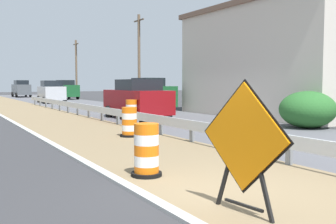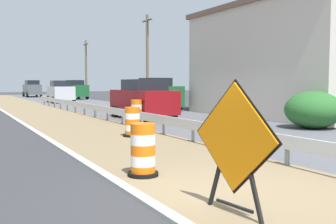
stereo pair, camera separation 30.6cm
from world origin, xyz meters
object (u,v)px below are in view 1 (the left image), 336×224
object	(u,v)px
warning_sign_diamond	(244,142)
traffic_barrel_nearest	(146,152)
utility_pole_far	(76,68)
traffic_barrel_close	(129,123)
utility_pole_mid	(139,58)
car_mid_far_lane	(149,94)
traffic_barrel_mid	(131,113)
car_trailing_near_lane	(66,90)
car_lead_far_lane	(51,92)
car_trailing_far_lane	(21,89)
utility_pole_near	(268,27)
car_lead_near_lane	(137,99)

from	to	relation	value
warning_sign_diamond	traffic_barrel_nearest	world-z (taller)	warning_sign_diamond
traffic_barrel_nearest	utility_pole_far	size ratio (longest dim) A/B	0.15
warning_sign_diamond	traffic_barrel_close	world-z (taller)	warning_sign_diamond
utility_pole_mid	car_mid_far_lane	bearing A→B (deg)	-110.53
traffic_barrel_close	traffic_barrel_mid	distance (m)	4.47
warning_sign_diamond	traffic_barrel_mid	size ratio (longest dim) A/B	1.77
traffic_barrel_nearest	utility_pole_mid	distance (m)	27.10
car_trailing_near_lane	utility_pole_far	xyz separation A→B (m)	(2.05, 2.51, 2.64)
car_lead_far_lane	utility_pole_mid	xyz separation A→B (m)	(6.12, -6.43, 3.02)
traffic_barrel_nearest	car_trailing_near_lane	size ratio (longest dim) A/B	0.22
traffic_barrel_close	utility_pole_far	xyz separation A→B (m)	(8.87, 35.57, 3.27)
car_trailing_far_lane	traffic_barrel_nearest	bearing A→B (deg)	172.95
warning_sign_diamond	utility_pole_far	size ratio (longest dim) A/B	0.27
utility_pole_far	car_trailing_near_lane	bearing A→B (deg)	-129.31
car_lead_far_lane	car_trailing_near_lane	bearing A→B (deg)	-22.55
utility_pole_near	utility_pole_far	bearing A→B (deg)	90.51
car_lead_far_lane	utility_pole_far	bearing A→B (deg)	-26.68
car_mid_far_lane	utility_pole_mid	size ratio (longest dim) A/B	0.60
car_trailing_near_lane	car_lead_near_lane	bearing A→B (deg)	-9.85
warning_sign_diamond	utility_pole_near	size ratio (longest dim) A/B	0.21
car_trailing_near_lane	utility_pole_mid	size ratio (longest dim) A/B	0.62
traffic_barrel_nearest	utility_pole_near	bearing A→B (deg)	36.23
car_lead_near_lane	utility_pole_near	world-z (taller)	utility_pole_near
car_lead_far_lane	utility_pole_far	size ratio (longest dim) A/B	0.57
car_lead_near_lane	car_trailing_near_lane	xyz separation A→B (m)	(3.66, 27.04, 0.06)
car_mid_far_lane	utility_pole_mid	xyz separation A→B (m)	(2.66, 7.10, 2.95)
car_lead_near_lane	car_lead_far_lane	distance (m)	19.10
warning_sign_diamond	utility_pole_far	bearing A→B (deg)	-111.68
utility_pole_far	traffic_barrel_close	bearing A→B (deg)	-103.99
car_trailing_near_lane	utility_pole_mid	distance (m)	14.90
traffic_barrel_nearest	traffic_barrel_close	size ratio (longest dim) A/B	1.03
warning_sign_diamond	utility_pole_mid	xyz separation A→B (m)	(11.34, 27.02, 3.01)
utility_pole_far	traffic_barrel_mid	bearing A→B (deg)	-102.42
car_mid_far_lane	car_trailing_far_lane	world-z (taller)	car_mid_far_lane
warning_sign_diamond	car_trailing_far_lane	size ratio (longest dim) A/B	0.42
car_lead_near_lane	car_trailing_near_lane	bearing A→B (deg)	-7.77
utility_pole_mid	traffic_barrel_close	bearing A→B (deg)	-116.66
utility_pole_near	utility_pole_far	xyz separation A→B (m)	(-0.29, 32.87, -1.04)
traffic_barrel_close	utility_pole_mid	world-z (taller)	utility_pole_mid
traffic_barrel_nearest	car_lead_far_lane	xyz separation A→B (m)	(5.41, 30.69, 0.56)
utility_pole_mid	car_lead_near_lane	bearing A→B (deg)	-116.17
traffic_barrel_nearest	car_trailing_far_lane	bearing A→B (deg)	83.39
traffic_barrel_mid	car_lead_far_lane	size ratio (longest dim) A/B	0.27
utility_pole_far	car_mid_far_lane	bearing A→B (deg)	-95.10
car_lead_far_lane	warning_sign_diamond	bearing A→B (deg)	172.60
car_lead_near_lane	utility_pole_near	distance (m)	7.81
warning_sign_diamond	traffic_barrel_nearest	size ratio (longest dim) A/B	1.82
car_lead_near_lane	utility_pole_far	size ratio (longest dim) A/B	0.66
car_lead_near_lane	utility_pole_near	bearing A→B (deg)	-118.98
car_trailing_near_lane	car_mid_far_lane	distance (m)	21.47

